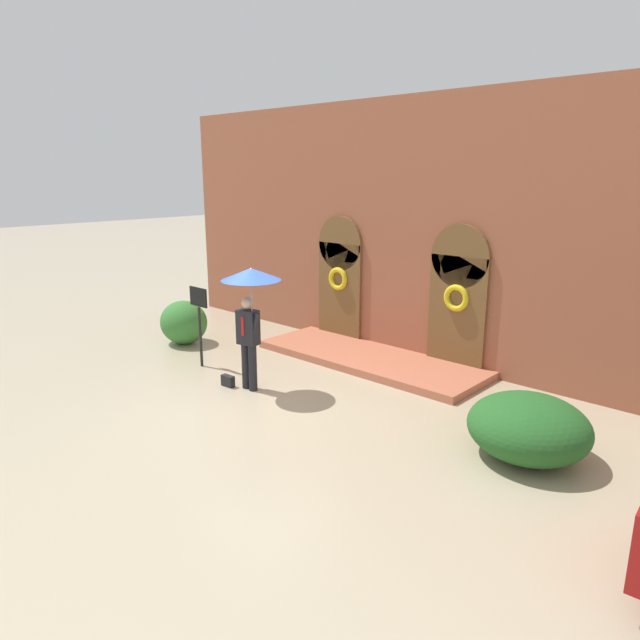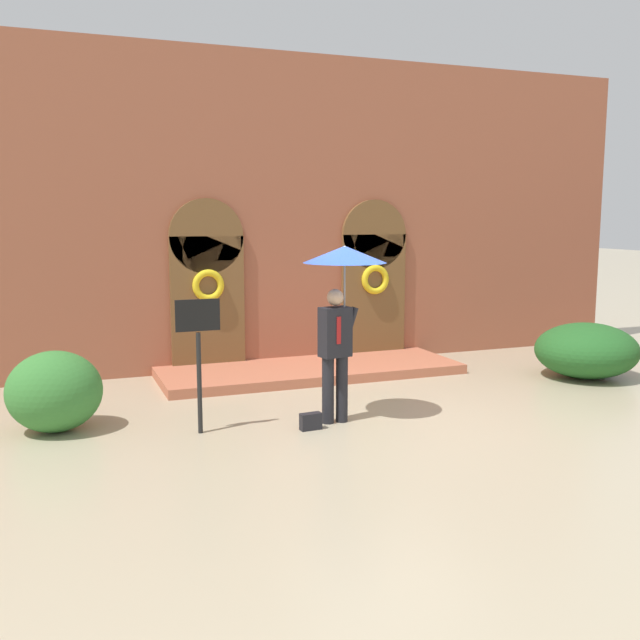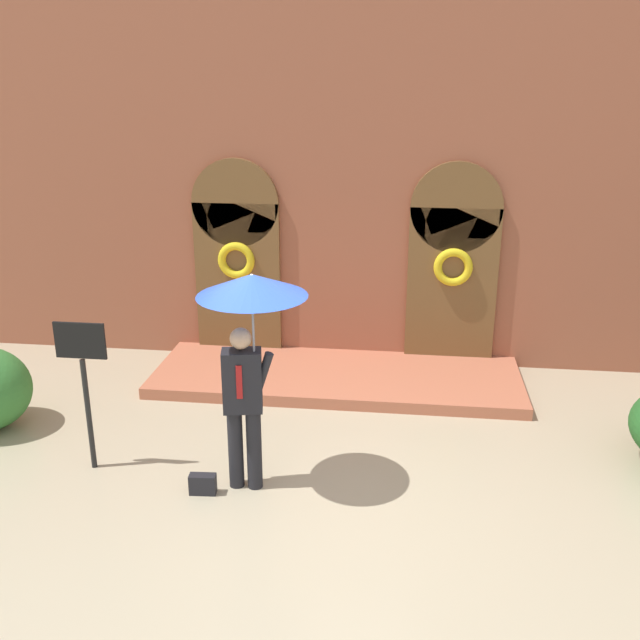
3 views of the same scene
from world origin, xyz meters
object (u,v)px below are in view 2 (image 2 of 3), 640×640
Objects in this scene: handbag at (311,421)px; sign_post at (198,343)px; shrub_left at (54,391)px; person_with_umbrella at (342,280)px; shrub_right at (587,350)px.

handbag is 0.16× the size of sign_post.
handbag is 0.23× the size of shrub_left.
person_with_umbrella is 1.37× the size of sign_post.
shrub_left is (-3.60, 0.91, -1.39)m from person_with_umbrella.
person_with_umbrella reaches higher than sign_post.
person_with_umbrella is at bearing -14.21° from shrub_left.
person_with_umbrella reaches higher than handbag.
sign_post is 0.98× the size of shrub_right.
shrub_right is (4.94, 0.97, -1.44)m from person_with_umbrella.
sign_post is 6.90m from shrub_right.
shrub_right is (5.46, 1.17, 0.36)m from handbag.
shrub_left is (-3.08, 1.11, 0.41)m from handbag.
sign_post is at bearing 160.70° from handbag.
shrub_left reaches higher than shrub_right.
handbag is at bearing -15.29° from sign_post.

